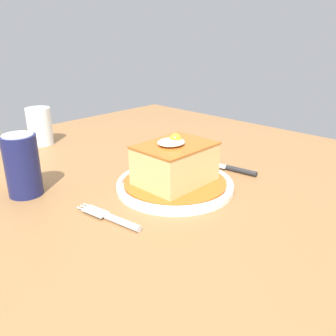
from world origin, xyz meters
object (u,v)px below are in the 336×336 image
object	(u,v)px
main_plate	(175,184)
knife	(232,169)
soda_can	(22,165)
fork	(113,219)
drinking_glass	(40,129)

from	to	relation	value
main_plate	knife	distance (m)	0.17
knife	soda_can	world-z (taller)	soda_can
main_plate	fork	world-z (taller)	main_plate
main_plate	knife	bearing A→B (deg)	-10.46
drinking_glass	knife	bearing A→B (deg)	-68.38
soda_can	drinking_glass	distance (m)	0.34
main_plate	drinking_glass	xyz separation A→B (m)	(-0.04, 0.49, 0.04)
fork	drinking_glass	distance (m)	0.52
fork	knife	distance (m)	0.34
soda_can	main_plate	bearing A→B (deg)	-40.95
soda_can	drinking_glass	xyz separation A→B (m)	(0.18, 0.29, -0.02)
fork	drinking_glass	world-z (taller)	drinking_glass
main_plate	knife	size ratio (longest dim) A/B	1.46
main_plate	soda_can	distance (m)	0.30
main_plate	knife	xyz separation A→B (m)	(0.16, -0.03, -0.00)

